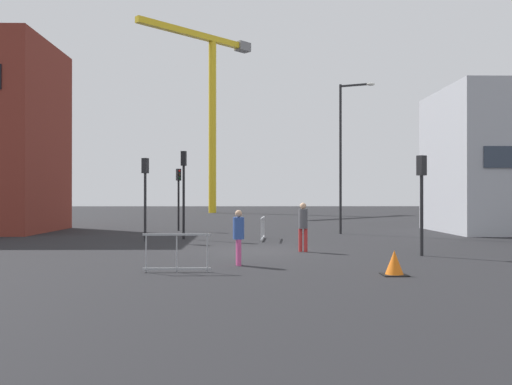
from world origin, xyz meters
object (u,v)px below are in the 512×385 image
(traffic_light_corner, at_px, (184,180))
(pedestrian_waiting, at_px, (239,233))
(streetlamp_tall, at_px, (344,146))
(traffic_light_verge, at_px, (145,185))
(traffic_light_far, at_px, (179,189))
(traffic_light_near, at_px, (422,188))
(pedestrian_walking, at_px, (303,223))
(traffic_cone_striped, at_px, (394,264))
(construction_crane, at_px, (210,94))

(traffic_light_corner, distance_m, pedestrian_waiting, 10.36)
(streetlamp_tall, height_order, traffic_light_verge, streetlamp_tall)
(streetlamp_tall, relative_size, traffic_light_far, 2.22)
(traffic_light_verge, bearing_deg, traffic_light_near, -29.80)
(pedestrian_walking, distance_m, traffic_cone_striped, 6.32)
(traffic_light_near, bearing_deg, pedestrian_waiting, -158.61)
(traffic_cone_striped, bearing_deg, traffic_light_near, 64.22)
(traffic_light_corner, height_order, traffic_cone_striped, traffic_light_corner)
(traffic_light_verge, bearing_deg, pedestrian_waiting, -62.97)
(traffic_light_verge, relative_size, pedestrian_walking, 2.08)
(construction_crane, distance_m, traffic_light_near, 47.84)
(traffic_light_verge, xyz_separation_m, traffic_light_corner, (1.65, 1.06, 0.25))
(pedestrian_walking, bearing_deg, pedestrian_waiting, -121.16)
(streetlamp_tall, distance_m, traffic_light_far, 10.08)
(construction_crane, xyz_separation_m, traffic_light_verge, (-0.38, -38.98, -11.47))
(traffic_light_far, distance_m, traffic_light_corner, 6.26)
(traffic_light_verge, distance_m, traffic_cone_striped, 14.04)
(streetlamp_tall, distance_m, pedestrian_walking, 10.44)
(streetlamp_tall, bearing_deg, traffic_light_far, 163.24)
(streetlamp_tall, xyz_separation_m, traffic_light_corner, (-8.38, -3.34, -1.95))
(traffic_light_far, distance_m, pedestrian_waiting, 16.48)
(construction_crane, relative_size, traffic_cone_striped, 31.70)
(pedestrian_walking, height_order, traffic_cone_striped, pedestrian_walking)
(pedestrian_waiting, bearing_deg, pedestrian_walking, 58.84)
(traffic_cone_striped, bearing_deg, construction_crane, 99.41)
(traffic_light_verge, relative_size, traffic_light_near, 1.09)
(construction_crane, xyz_separation_m, traffic_light_corner, (1.27, -37.92, -11.22))
(traffic_cone_striped, bearing_deg, pedestrian_walking, 106.84)
(traffic_light_far, height_order, traffic_cone_striped, traffic_light_far)
(traffic_light_verge, distance_m, pedestrian_waiting, 9.94)
(pedestrian_walking, distance_m, pedestrian_waiting, 4.57)
(traffic_light_corner, bearing_deg, pedestrian_waiting, -74.04)
(pedestrian_waiting, bearing_deg, traffic_cone_striped, -26.59)
(construction_crane, bearing_deg, traffic_light_near, -76.95)
(streetlamp_tall, bearing_deg, traffic_cone_striped, -95.25)
(traffic_light_corner, bearing_deg, traffic_light_verge, -147.33)
(streetlamp_tall, bearing_deg, pedestrian_waiting, -113.04)
(pedestrian_waiting, bearing_deg, traffic_light_near, 21.39)
(streetlamp_tall, xyz_separation_m, traffic_light_near, (0.83, -10.62, -2.39))
(streetlamp_tall, bearing_deg, traffic_light_corner, -158.31)
(traffic_light_verge, relative_size, pedestrian_waiting, 2.28)
(traffic_light_corner, xyz_separation_m, pedestrian_waiting, (2.80, -9.79, -1.86))
(traffic_light_verge, distance_m, traffic_light_corner, 1.98)
(streetlamp_tall, relative_size, pedestrian_walking, 4.44)
(traffic_light_verge, relative_size, traffic_light_corner, 0.90)
(traffic_light_verge, xyz_separation_m, pedestrian_waiting, (4.45, -8.73, -1.61))
(traffic_light_far, bearing_deg, traffic_light_corner, -80.61)
(traffic_light_verge, bearing_deg, construction_crane, 89.44)
(streetlamp_tall, xyz_separation_m, pedestrian_waiting, (-5.58, -13.13, -3.81))
(traffic_light_far, relative_size, traffic_cone_striped, 5.53)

